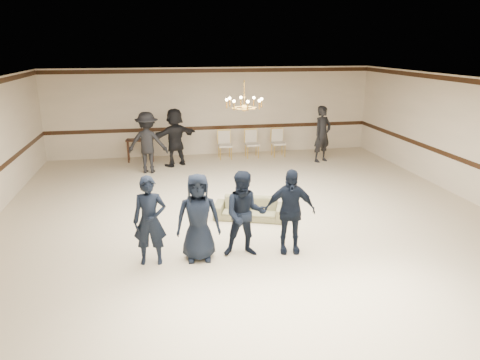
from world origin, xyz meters
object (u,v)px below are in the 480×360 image
(adult_right, at_px, (322,134))
(banquet_chair_right, at_px, (278,143))
(chandelier, at_px, (244,94))
(adult_left, at_px, (148,143))
(settee, at_px, (250,209))
(boy_c, at_px, (245,214))
(adult_mid, at_px, (175,137))
(banquet_chair_left, at_px, (225,145))
(boy_b, at_px, (198,217))
(console_table, at_px, (141,150))
(boy_a, at_px, (150,221))
(boy_d, at_px, (290,211))
(banquet_chair_mid, at_px, (252,144))

(adult_right, bearing_deg, banquet_chair_right, 117.00)
(chandelier, height_order, adult_left, chandelier)
(settee, bearing_deg, adult_right, 71.89)
(boy_c, bearing_deg, adult_mid, 105.73)
(chandelier, xyz_separation_m, settee, (0.01, -0.65, -2.63))
(settee, height_order, adult_mid, adult_mid)
(adult_left, distance_m, banquet_chair_left, 3.05)
(boy_b, xyz_separation_m, adult_left, (-1.00, 6.36, 0.13))
(banquet_chair_left, distance_m, console_table, 3.01)
(chandelier, height_order, settee, chandelier)
(boy_a, bearing_deg, boy_d, 6.13)
(boy_b, relative_size, adult_left, 0.87)
(boy_b, relative_size, console_table, 1.81)
(adult_right, bearing_deg, boy_b, -151.69)
(boy_d, xyz_separation_m, banquet_chair_mid, (0.90, 7.68, -0.36))
(boy_a, distance_m, boy_b, 0.90)
(boy_b, xyz_separation_m, boy_d, (1.80, 0.00, 0.00))
(banquet_chair_left, bearing_deg, chandelier, -91.97)
(banquet_chair_right, distance_m, console_table, 5.01)
(chandelier, xyz_separation_m, banquet_chair_mid, (1.32, 5.17, -2.38))
(boy_b, distance_m, boy_c, 0.90)
(boy_c, xyz_separation_m, boy_d, (0.90, 0.00, 0.00))
(adult_left, distance_m, adult_right, 6.01)
(chandelier, distance_m, boy_d, 3.25)
(boy_a, distance_m, settee, 3.02)
(adult_mid, xyz_separation_m, banquet_chair_mid, (2.80, 0.62, -0.48))
(banquet_chair_mid, height_order, console_table, banquet_chair_mid)
(boy_b, height_order, boy_c, same)
(boy_a, height_order, banquet_chair_right, boy_a)
(chandelier, distance_m, boy_c, 3.26)
(adult_right, relative_size, banquet_chair_mid, 1.97)
(chandelier, xyz_separation_m, adult_mid, (-1.48, 4.55, -1.89))
(banquet_chair_mid, bearing_deg, adult_mid, -170.74)
(chandelier, bearing_deg, boy_a, -132.24)
(boy_a, bearing_deg, boy_c, 6.13)
(boy_b, distance_m, adult_left, 6.44)
(banquet_chair_left, height_order, console_table, banquet_chair_left)
(adult_right, xyz_separation_m, banquet_chair_mid, (-2.30, 1.02, -0.48))
(settee, bearing_deg, boy_a, -122.16)
(settee, bearing_deg, boy_c, -86.05)
(banquet_chair_mid, distance_m, console_table, 4.01)
(banquet_chair_right, bearing_deg, console_table, 176.56)
(chandelier, relative_size, adult_left, 0.48)
(banquet_chair_left, bearing_deg, console_table, 177.74)
(boy_c, bearing_deg, boy_d, 7.63)
(boy_a, relative_size, console_table, 1.81)
(boy_a, relative_size, adult_right, 0.87)
(adult_mid, bearing_deg, banquet_chair_right, 160.70)
(settee, xyz_separation_m, adult_mid, (-1.50, 5.20, 0.74))
(boy_c, height_order, adult_left, adult_left)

